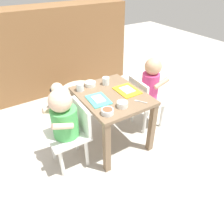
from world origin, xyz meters
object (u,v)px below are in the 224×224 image
Objects in this scene: seated_child_left at (66,119)px; spoon_by_left_tray at (139,101)px; dining_table at (112,104)px; food_tray_left at (98,100)px; water_cup_left at (106,81)px; water_cup_right at (80,87)px; veggie_bowl_near at (107,111)px; veggie_bowl_far at (122,104)px; seated_child_right at (149,86)px; food_tray_right at (127,90)px; dog at (74,89)px; cereal_bowl_left_side at (90,84)px.

seated_child_left reaches higher than spoon_by_left_tray.
dining_table is 0.89× the size of seated_child_left.
food_tray_left is 0.26m from water_cup_left.
water_cup_right is at bearing 127.32° from spoon_by_left_tray.
water_cup_left is at bearing 100.49° from spoon_by_left_tray.
dining_table is 6.83× the size of veggie_bowl_near.
seated_child_right is at bearing 25.35° from veggie_bowl_far.
food_tray_right is 3.19× the size of water_cup_left.
seated_child_right reaches higher than dog.
water_cup_right is 0.70× the size of cereal_bowl_left_side.
water_cup_left is 0.71× the size of cereal_bowl_left_side.
water_cup_left is (-0.08, 0.19, 0.02)m from food_tray_right.
seated_child_right reaches higher than veggie_bowl_far.
water_cup_left reaches higher than food_tray_left.
seated_child_right is at bearing 21.40° from veggie_bowl_near.
spoon_by_left_tray is at bearing -95.42° from food_tray_right.
seated_child_left is 1.37× the size of dog.
dining_table is 0.41m from seated_child_left.
seated_child_right is 7.58× the size of spoon_by_left_tray.
veggie_bowl_near is 0.43m from cereal_bowl_left_side.
veggie_bowl_far is at bearing -154.65° from seated_child_right.
water_cup_left is at bearing -21.91° from cereal_bowl_left_side.
food_tray_right is 0.31m from cereal_bowl_left_side.
water_cup_left is 0.13m from cereal_bowl_left_side.
seated_child_right is (0.40, 0.02, 0.04)m from dining_table.
spoon_by_left_tray is at bearing -65.48° from cereal_bowl_left_side.
cereal_bowl_left_side is (0.09, 0.42, -0.00)m from veggie_bowl_near.
food_tray_left is (0.27, 0.01, 0.06)m from seated_child_left.
seated_child_right is 0.84m from dog.
seated_child_left reaches higher than water_cup_left.
veggie_bowl_far is 0.14m from veggie_bowl_near.
food_tray_right is at bearing 45.74° from veggie_bowl_far.
seated_child_right is 0.61m from water_cup_right.
seated_child_left reaches higher than food_tray_left.
spoon_by_left_tray is (-0.29, -0.22, 0.06)m from seated_child_right.
food_tray_right is at bearing -33.70° from water_cup_right.
spoon_by_left_tray is at bearing -17.73° from seated_child_left.
dog is (-0.04, 0.71, -0.18)m from dining_table.
veggie_bowl_near is at bearing -102.20° from cereal_bowl_left_side.
cereal_bowl_left_side is (-0.21, 0.23, 0.01)m from food_tray_right.
veggie_bowl_far is 0.40m from cereal_bowl_left_side.
dining_table is 9.32× the size of water_cup_right.
water_cup_left is at bearing 23.81° from seated_child_left.
veggie_bowl_far is at bearing 175.19° from spoon_by_left_tray.
veggie_bowl_near is (0.02, -0.39, -0.01)m from water_cup_right.
veggie_bowl_near is at bearing -119.77° from water_cup_left.
seated_child_right is 0.36m from spoon_by_left_tray.
seated_child_left is at bearing 144.52° from veggie_bowl_near.
cereal_bowl_left_side is 0.45m from spoon_by_left_tray.
seated_child_right is at bearing 4.13° from food_tray_left.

